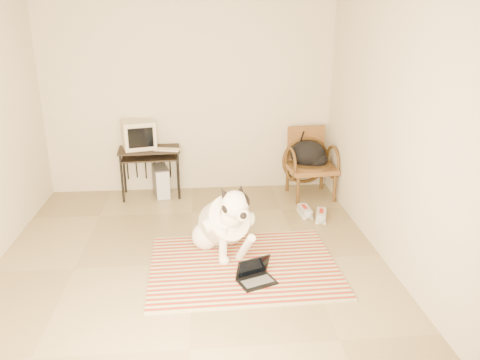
{
  "coord_description": "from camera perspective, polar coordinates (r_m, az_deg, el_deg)",
  "views": [
    {
      "loc": [
        0.12,
        -4.27,
        2.4
      ],
      "look_at": [
        0.52,
        0.19,
        0.83
      ],
      "focal_mm": 35.0,
      "sensor_mm": 36.0,
      "label": 1
    }
  ],
  "objects": [
    {
      "name": "desk_keyboard",
      "position": [
        6.4,
        -8.85,
        3.69
      ],
      "size": [
        0.36,
        0.2,
        0.02
      ],
      "primitive_type": "cube",
      "rotation": [
        0.0,
        0.0,
        -0.25
      ],
      "color": "beige",
      "rests_on": "computer_desk"
    },
    {
      "name": "floor",
      "position": [
        4.9,
        -5.96,
        -10.09
      ],
      "size": [
        4.5,
        4.5,
        0.0
      ],
      "primitive_type": "plane",
      "color": "#907E58",
      "rests_on": "ground"
    },
    {
      "name": "wall_front",
      "position": [
        2.28,
        -7.63,
        -8.24
      ],
      "size": [
        4.5,
        0.0,
        4.5
      ],
      "primitive_type": "plane",
      "rotation": [
        -1.57,
        0.0,
        0.0
      ],
      "color": "beige",
      "rests_on": "floor"
    },
    {
      "name": "dog",
      "position": [
        4.92,
        -1.96,
        -5.3
      ],
      "size": [
        0.68,
        1.1,
        0.88
      ],
      "color": "white",
      "rests_on": "rug"
    },
    {
      "name": "backpack",
      "position": [
        6.5,
        8.46,
        3.08
      ],
      "size": [
        0.51,
        0.4,
        0.36
      ],
      "color": "black",
      "rests_on": "rattan_chair"
    },
    {
      "name": "wall_back",
      "position": [
        6.61,
        -6.2,
        10.08
      ],
      "size": [
        4.5,
        0.0,
        4.5
      ],
      "primitive_type": "plane",
      "rotation": [
        1.57,
        0.0,
        0.0
      ],
      "color": "beige",
      "rests_on": "floor"
    },
    {
      "name": "pc_tower",
      "position": [
        6.66,
        -9.62,
        -0.15
      ],
      "size": [
        0.28,
        0.48,
        0.42
      ],
      "color": "#515153",
      "rests_on": "floor"
    },
    {
      "name": "sneaker_left",
      "position": [
        6.04,
        7.89,
        -3.79
      ],
      "size": [
        0.14,
        0.31,
        0.1
      ],
      "color": "white",
      "rests_on": "floor"
    },
    {
      "name": "computer_desk",
      "position": [
        6.55,
        -10.97,
        2.94
      ],
      "size": [
        0.86,
        0.51,
        0.69
      ],
      "color": "black",
      "rests_on": "floor"
    },
    {
      "name": "rug",
      "position": [
        4.81,
        0.43,
        -10.43
      ],
      "size": [
        1.9,
        1.47,
        0.02
      ],
      "color": "#B11F12",
      "rests_on": "floor"
    },
    {
      "name": "laptop",
      "position": [
        4.52,
        1.87,
        -11.56
      ],
      "size": [
        0.4,
        0.35,
        0.24
      ],
      "color": "black",
      "rests_on": "rug"
    },
    {
      "name": "sneaker_right",
      "position": [
        5.94,
        9.86,
        -4.31
      ],
      "size": [
        0.2,
        0.33,
        0.11
      ],
      "color": "white",
      "rests_on": "floor"
    },
    {
      "name": "crt_monitor",
      "position": [
        6.55,
        -12.27,
        5.44
      ],
      "size": [
        0.51,
        0.49,
        0.38
      ],
      "color": "beige",
      "rests_on": "computer_desk"
    },
    {
      "name": "wall_right",
      "position": [
        4.79,
        18.23,
        5.68
      ],
      "size": [
        0.0,
        4.5,
        4.5
      ],
      "primitive_type": "plane",
      "rotation": [
        1.57,
        0.0,
        -1.57
      ],
      "color": "beige",
      "rests_on": "floor"
    },
    {
      "name": "rattan_chair",
      "position": [
        6.57,
        8.52,
        2.09
      ],
      "size": [
        0.68,
        0.66,
        0.95
      ],
      "color": "brown",
      "rests_on": "floor"
    }
  ]
}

